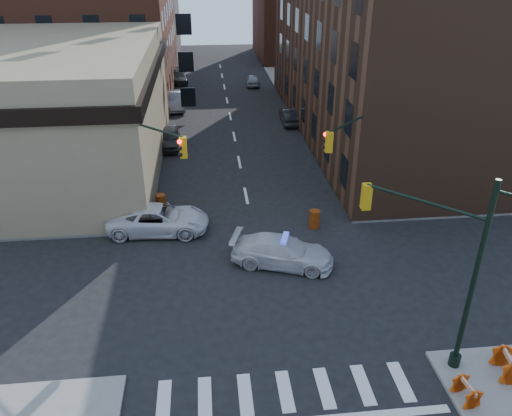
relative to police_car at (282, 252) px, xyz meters
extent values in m
plane|color=black|center=(-1.17, -1.64, -0.77)|extent=(140.00, 140.00, 0.00)
cube|color=gray|center=(-24.17, 31.11, -0.70)|extent=(34.00, 54.50, 0.15)
cube|color=gray|center=(21.83, 31.11, -0.70)|extent=(34.00, 54.50, 0.15)
cube|color=#8D7C5C|center=(-18.17, 14.86, 3.73)|extent=(22.00, 22.00, 9.00)
cube|color=#4A2D1D|center=(11.83, 20.86, 6.23)|extent=(14.00, 34.00, 14.00)
cube|color=brown|center=(-17.17, 60.36, 7.23)|extent=(20.00, 18.00, 16.00)
cube|color=#5A2C1C|center=(12.83, 56.36, 5.23)|extent=(16.00, 16.00, 12.00)
cylinder|color=black|center=(5.63, -7.94, 3.38)|extent=(0.20, 0.20, 8.00)
cylinder|color=black|center=(5.63, -7.94, -0.37)|extent=(0.44, 0.44, 0.50)
cylinder|color=black|center=(4.04, -6.35, 5.88)|extent=(3.27, 3.27, 0.12)
cube|color=#BF8C0C|center=(2.44, -4.76, 5.38)|extent=(0.35, 0.35, 1.05)
sphere|color=#FF0C05|center=(2.60, -4.60, 5.73)|extent=(0.22, 0.22, 0.22)
sphere|color=black|center=(2.60, -4.60, 5.40)|extent=(0.22, 0.22, 0.22)
sphere|color=black|center=(2.60, -4.60, 5.07)|extent=(0.22, 0.22, 0.22)
cylinder|color=black|center=(-7.97, 4.66, 3.38)|extent=(0.20, 0.20, 8.00)
cylinder|color=black|center=(-7.97, 4.66, -0.37)|extent=(0.44, 0.44, 0.50)
cylinder|color=black|center=(-6.38, 3.07, 5.88)|extent=(3.27, 3.27, 0.12)
cube|color=#BF8C0C|center=(-4.79, 1.48, 5.38)|extent=(0.35, 0.35, 1.05)
sphere|color=#FF0C05|center=(-4.95, 1.32, 5.73)|extent=(0.22, 0.22, 0.22)
sphere|color=black|center=(-4.95, 1.32, 5.40)|extent=(0.22, 0.22, 0.22)
sphere|color=black|center=(-4.95, 1.32, 5.07)|extent=(0.22, 0.22, 0.22)
cylinder|color=black|center=(5.63, 4.66, 3.38)|extent=(0.20, 0.20, 8.00)
cylinder|color=black|center=(5.63, 4.66, -0.37)|extent=(0.44, 0.44, 0.50)
cylinder|color=black|center=(4.04, 3.07, 5.88)|extent=(3.27, 3.27, 0.12)
cube|color=#BF8C0C|center=(2.44, 1.48, 5.38)|extent=(0.35, 0.35, 1.05)
sphere|color=#FF0C05|center=(2.29, 1.64, 5.73)|extent=(0.22, 0.22, 0.22)
sphere|color=black|center=(2.29, 1.64, 5.40)|extent=(0.22, 0.22, 0.22)
sphere|color=black|center=(2.29, 1.64, 5.07)|extent=(0.22, 0.22, 0.22)
cylinder|color=black|center=(6.33, 24.36, 0.68)|extent=(0.24, 0.24, 2.60)
sphere|color=#934F15|center=(6.33, 24.36, 2.73)|extent=(3.00, 3.00, 3.00)
cylinder|color=black|center=(6.33, 32.36, 0.68)|extent=(0.24, 0.24, 2.60)
sphere|color=#934F15|center=(6.33, 32.36, 2.73)|extent=(3.00, 3.00, 3.00)
imported|color=silver|center=(0.00, 0.00, 0.00)|extent=(5.71, 3.70, 1.54)
imported|color=silver|center=(-6.64, 4.16, 0.04)|extent=(6.00, 3.12, 1.61)
imported|color=black|center=(-6.67, 18.28, 0.01)|extent=(2.17, 4.71, 1.56)
imported|color=gray|center=(-6.67, 29.59, 0.06)|extent=(2.30, 5.19, 1.66)
imported|color=black|center=(-6.67, 41.18, -0.05)|extent=(2.54, 5.16, 1.44)
imported|color=black|center=(4.33, 23.59, -0.05)|extent=(1.61, 4.38, 1.43)
imported|color=#96999F|center=(2.33, 38.70, -0.10)|extent=(1.88, 4.02, 1.33)
imported|color=black|center=(-8.32, 4.99, 0.24)|extent=(0.73, 0.60, 1.72)
imported|color=black|center=(-13.51, 4.36, 0.31)|extent=(0.92, 0.72, 1.86)
imported|color=#1F252F|center=(-11.46, 4.93, 0.25)|extent=(0.97, 1.06, 1.73)
cylinder|color=red|center=(2.48, 3.67, -0.22)|extent=(0.72, 0.72, 1.11)
cylinder|color=#DF400A|center=(-6.67, 6.79, -0.22)|extent=(0.82, 0.82, 1.11)
camera|label=1|loc=(-3.67, -21.65, 13.94)|focal=35.00mm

